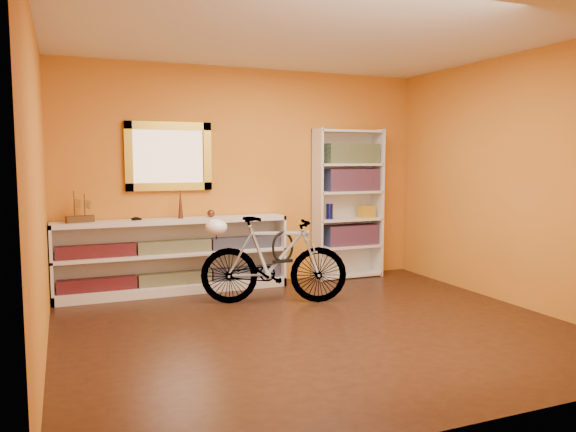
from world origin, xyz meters
name	(u,v)px	position (x,y,z in m)	size (l,w,h in m)	color
floor	(317,328)	(0.00, 0.00, -0.01)	(4.50, 4.00, 0.01)	black
ceiling	(319,32)	(0.00, 0.00, 2.60)	(4.50, 4.00, 0.01)	silver
back_wall	(247,177)	(0.00, 2.00, 1.30)	(4.50, 0.01, 2.60)	orange
left_wall	(37,189)	(-2.25, 0.00, 1.30)	(0.01, 4.00, 2.60)	orange
right_wall	(515,180)	(2.25, 0.00, 1.30)	(0.01, 4.00, 2.60)	orange
gilt_mirror	(169,156)	(-0.95, 1.97, 1.55)	(0.98, 0.06, 0.78)	olive
wall_socket	(315,258)	(0.90, 1.99, 0.25)	(0.09, 0.01, 0.09)	silver
console_unit	(175,256)	(-0.94, 1.81, 0.42)	(2.60, 0.35, 0.85)	silver
cd_row_lower	(175,278)	(-0.94, 1.79, 0.17)	(2.50, 0.13, 0.14)	black
cd_row_upper	(175,247)	(-0.94, 1.79, 0.54)	(2.50, 0.13, 0.14)	navy
model_ship	(80,207)	(-1.93, 1.81, 1.02)	(0.28, 0.11, 0.34)	#3E2611
toy_car	(137,220)	(-1.34, 1.81, 0.85)	(0.00, 0.00, 0.00)	black
bronze_ornament	(180,203)	(-0.86, 1.81, 1.02)	(0.06, 0.06, 0.35)	#552E1D
decorative_orb	(211,213)	(-0.51, 1.81, 0.89)	(0.09, 0.09, 0.09)	#552E1D
bookcase	(348,204)	(1.29, 1.84, 0.95)	(0.90, 0.30, 1.90)	silver
book_row_a	(351,235)	(1.34, 1.84, 0.55)	(0.70, 0.22, 0.26)	maroon
book_row_b	(352,180)	(1.34, 1.84, 1.25)	(0.70, 0.22, 0.28)	maroon
book_row_c	(352,154)	(1.34, 1.84, 1.59)	(0.70, 0.22, 0.25)	navy
travel_mug	(329,211)	(1.02, 1.82, 0.86)	(0.09, 0.09, 0.20)	navy
red_tin	(333,156)	(1.09, 1.87, 1.55)	(0.14, 0.14, 0.18)	maroon
yellow_bag	(366,212)	(1.54, 1.80, 0.84)	(0.20, 0.13, 0.16)	gold
bicycle	(274,260)	(-0.05, 0.96, 0.46)	(1.57, 0.41, 0.92)	silver
helmet	(216,227)	(-0.62, 1.16, 0.81)	(0.23, 0.22, 0.17)	white
u_lock	(283,247)	(0.03, 0.93, 0.60)	(0.24, 0.24, 0.03)	black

